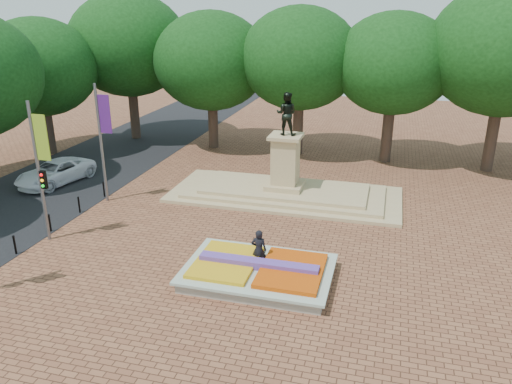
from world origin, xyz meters
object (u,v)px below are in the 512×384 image
(flower_bed, at_px, (259,271))
(van, at_px, (55,172))
(pedestrian, at_px, (259,250))
(monument, at_px, (285,183))

(flower_bed, bearing_deg, van, 152.47)
(van, height_order, pedestrian, pedestrian)
(flower_bed, height_order, monument, monument)
(flower_bed, xyz_separation_m, van, (-16.15, 8.42, 0.37))
(monument, xyz_separation_m, van, (-15.13, -1.58, -0.13))
(monument, relative_size, van, 2.60)
(monument, distance_m, pedestrian, 9.19)
(flower_bed, height_order, pedestrian, pedestrian)
(monument, bearing_deg, flower_bed, -84.13)
(pedestrian, bearing_deg, van, -26.52)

